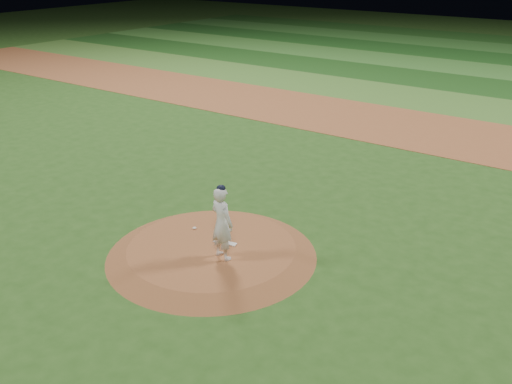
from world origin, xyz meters
TOP-DOWN VIEW (x-y plane):
  - ground at (0.00, 0.00)m, footprint 120.00×120.00m
  - infield_dirt_band at (0.00, 14.00)m, footprint 70.00×6.00m
  - outfield_stripe_0 at (0.00, 19.50)m, footprint 70.00×5.00m
  - outfield_stripe_1 at (0.00, 24.50)m, footprint 70.00×5.00m
  - outfield_stripe_2 at (0.00, 29.50)m, footprint 70.00×5.00m
  - pitchers_mound at (0.00, 0.00)m, footprint 5.50×5.50m
  - pitching_rubber at (0.17, 0.35)m, footprint 0.67×0.28m
  - rosin_bag at (-1.03, 0.50)m, footprint 0.11×0.11m
  - pitcher_on_mound at (0.58, -0.27)m, footprint 0.77×0.58m

SIDE VIEW (x-z plane):
  - ground at x=0.00m, z-range 0.00..0.00m
  - outfield_stripe_0 at x=0.00m, z-range 0.00..0.02m
  - outfield_stripe_1 at x=0.00m, z-range 0.00..0.02m
  - outfield_stripe_2 at x=0.00m, z-range 0.00..0.02m
  - infield_dirt_band at x=0.00m, z-range 0.00..0.02m
  - pitchers_mound at x=0.00m, z-range 0.00..0.25m
  - pitching_rubber at x=0.17m, z-range 0.25..0.28m
  - rosin_bag at x=-1.03m, z-range 0.25..0.31m
  - pitcher_on_mound at x=0.58m, z-range 0.23..2.20m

